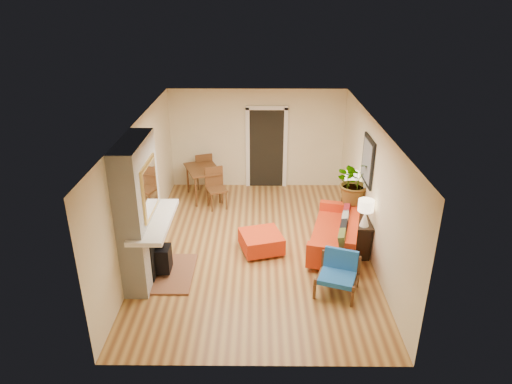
# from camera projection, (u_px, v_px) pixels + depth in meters

# --- Properties ---
(room_shell) EXTENTS (6.50, 6.50, 6.50)m
(room_shell) POSITION_uv_depth(u_px,v_px,m) (281.00, 149.00, 11.29)
(room_shell) COLOR tan
(room_shell) RESTS_ON ground
(fireplace) EXTENTS (1.09, 1.68, 2.60)m
(fireplace) POSITION_uv_depth(u_px,v_px,m) (141.00, 215.00, 7.99)
(fireplace) COLOR white
(fireplace) RESTS_ON ground
(sofa) EXTENTS (1.36, 2.21, 0.81)m
(sofa) POSITION_uv_depth(u_px,v_px,m) (339.00, 233.00, 9.20)
(sofa) COLOR silver
(sofa) RESTS_ON ground
(ottoman) EXTENTS (0.96, 0.96, 0.39)m
(ottoman) POSITION_uv_depth(u_px,v_px,m) (261.00, 241.00, 9.16)
(ottoman) COLOR silver
(ottoman) RESTS_ON ground
(blue_chair) EXTENTS (0.87, 0.86, 0.72)m
(blue_chair) POSITION_uv_depth(u_px,v_px,m) (339.00, 271.00, 7.91)
(blue_chair) COLOR brown
(blue_chair) RESTS_ON ground
(dining_table) EXTENTS (1.21, 1.86, 0.98)m
(dining_table) POSITION_uv_depth(u_px,v_px,m) (206.00, 174.00, 11.39)
(dining_table) COLOR brown
(dining_table) RESTS_ON ground
(console_table) EXTENTS (0.34, 1.85, 0.72)m
(console_table) POSITION_uv_depth(u_px,v_px,m) (356.00, 215.00, 9.46)
(console_table) COLOR black
(console_table) RESTS_ON ground
(lamp_near) EXTENTS (0.30, 0.30, 0.54)m
(lamp_near) POSITION_uv_depth(u_px,v_px,m) (366.00, 210.00, 8.57)
(lamp_near) COLOR white
(lamp_near) RESTS_ON console_table
(lamp_far) EXTENTS (0.30, 0.30, 0.54)m
(lamp_far) POSITION_uv_depth(u_px,v_px,m) (352.00, 180.00, 9.89)
(lamp_far) COLOR white
(lamp_far) RESTS_ON console_table
(houseplant) EXTENTS (1.05, 0.97, 0.96)m
(houseplant) POSITION_uv_depth(u_px,v_px,m) (355.00, 181.00, 9.47)
(houseplant) COLOR #1E5919
(houseplant) RESTS_ON console_table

